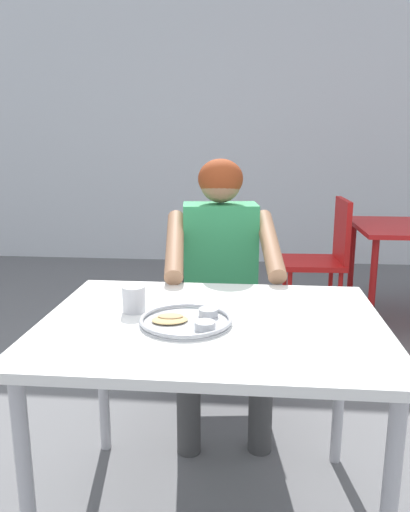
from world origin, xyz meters
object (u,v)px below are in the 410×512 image
object	(u,v)px
chair_red_left	(325,253)
diner_foreground	(221,268)
thali_tray	(187,320)
drinking_cup	(134,298)
chair_foreground	(219,297)
table_foreground	(212,342)

from	to	relation	value
chair_red_left	diner_foreground	bearing A→B (deg)	-116.84
thali_tray	drinking_cup	size ratio (longest dim) A/B	3.29
chair_foreground	diner_foreground	distance (m)	0.30
table_foreground	thali_tray	bearing A→B (deg)	-152.41
thali_tray	drinking_cup	bearing A→B (deg)	153.26
table_foreground	chair_foreground	size ratio (longest dim) A/B	1.22
table_foreground	chair_foreground	world-z (taller)	chair_foreground
diner_foreground	table_foreground	bearing A→B (deg)	-88.92
drinking_cup	diner_foreground	size ratio (longest dim) A/B	0.07
chair_foreground	chair_red_left	xyz separation A→B (m)	(0.68, 1.08, 0.00)
diner_foreground	chair_red_left	world-z (taller)	diner_foreground
thali_tray	chair_red_left	xyz separation A→B (m)	(0.72, 2.03, -0.23)
drinking_cup	diner_foreground	bearing A→B (deg)	68.25
table_foreground	thali_tray	world-z (taller)	thali_tray
table_foreground	chair_red_left	size ratio (longest dim) A/B	1.21
table_foreground	drinking_cup	size ratio (longest dim) A/B	12.34
drinking_cup	chair_foreground	distance (m)	0.92
table_foreground	drinking_cup	xyz separation A→B (m)	(-0.26, 0.06, 0.12)
table_foreground	diner_foreground	distance (m)	0.69
table_foreground	diner_foreground	world-z (taller)	diner_foreground
table_foreground	drinking_cup	distance (m)	0.30
thali_tray	chair_red_left	world-z (taller)	chair_red_left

